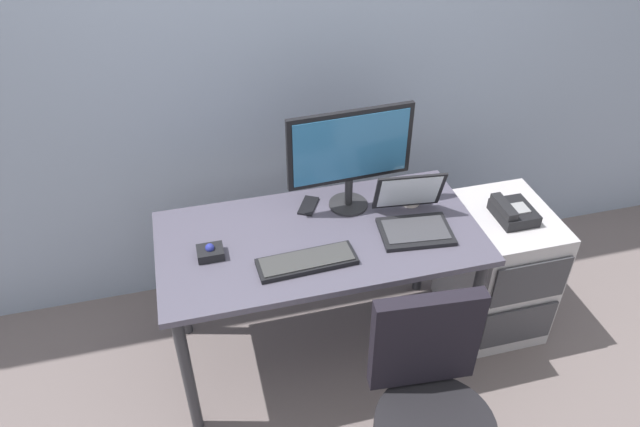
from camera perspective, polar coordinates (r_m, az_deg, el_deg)
ground_plane at (r=3.14m, az=0.00°, el=-12.77°), size 8.00×8.00×0.00m
back_wall at (r=2.88m, az=-3.65°, el=16.77°), size 6.00×0.10×2.80m
desk at (r=2.66m, az=0.00°, el=-3.57°), size 1.41×0.70×0.75m
file_cabinet at (r=3.18m, az=16.60°, el=-5.11°), size 0.42×0.53×0.69m
desk_phone at (r=2.93m, az=17.90°, el=0.16°), size 0.17×0.20×0.09m
office_chair at (r=2.39m, az=10.27°, el=-19.10°), size 0.52×0.52×0.96m
monitor_main at (r=2.62m, az=2.91°, el=5.90°), size 0.57×0.18×0.49m
keyboard at (r=2.46m, az=-1.27°, el=-4.58°), size 0.42×0.15×0.03m
laptop at (r=2.66m, az=8.88°, el=-0.28°), size 0.34×0.33×0.23m
trackball_mouse at (r=2.53m, az=-10.42°, el=-3.63°), size 0.11×0.09×0.07m
coffee_mug at (r=2.79m, az=8.73°, el=2.01°), size 0.10×0.09×0.12m
cell_phone at (r=2.77m, az=-1.19°, el=0.74°), size 0.13×0.16×0.01m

